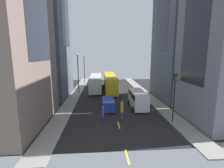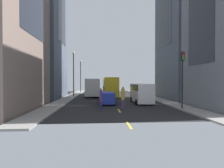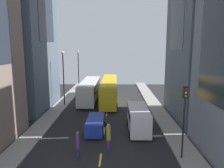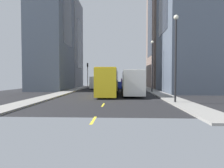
% 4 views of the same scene
% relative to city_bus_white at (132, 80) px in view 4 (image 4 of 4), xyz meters
% --- Properties ---
extents(ground_plane, '(40.54, 40.54, 0.00)m').
position_rel_city_bus_white_xyz_m(ground_plane, '(3.14, -4.23, -2.01)').
color(ground_plane, black).
extents(sidewalk_west, '(2.16, 44.00, 0.15)m').
position_rel_city_bus_white_xyz_m(sidewalk_west, '(-4.05, -4.23, -1.93)').
color(sidewalk_west, gray).
rests_on(sidewalk_west, ground).
extents(sidewalk_east, '(2.16, 44.00, 0.15)m').
position_rel_city_bus_white_xyz_m(sidewalk_east, '(10.33, -4.23, -1.93)').
color(sidewalk_east, gray).
rests_on(sidewalk_east, ground).
extents(lane_stripe_0, '(0.16, 2.00, 0.01)m').
position_rel_city_bus_white_xyz_m(lane_stripe_0, '(3.14, -25.23, -2.00)').
color(lane_stripe_0, yellow).
rests_on(lane_stripe_0, ground).
extents(lane_stripe_1, '(0.16, 2.00, 0.01)m').
position_rel_city_bus_white_xyz_m(lane_stripe_1, '(3.14, -19.23, -2.00)').
color(lane_stripe_1, yellow).
rests_on(lane_stripe_1, ground).
extents(lane_stripe_2, '(0.16, 2.00, 0.01)m').
position_rel_city_bus_white_xyz_m(lane_stripe_2, '(3.14, -13.23, -2.00)').
color(lane_stripe_2, yellow).
rests_on(lane_stripe_2, ground).
extents(lane_stripe_3, '(0.16, 2.00, 0.01)m').
position_rel_city_bus_white_xyz_m(lane_stripe_3, '(3.14, -7.23, -2.00)').
color(lane_stripe_3, yellow).
rests_on(lane_stripe_3, ground).
extents(lane_stripe_4, '(0.16, 2.00, 0.01)m').
position_rel_city_bus_white_xyz_m(lane_stripe_4, '(3.14, -1.23, -2.00)').
color(lane_stripe_4, yellow).
rests_on(lane_stripe_4, ground).
extents(lane_stripe_5, '(0.16, 2.00, 0.01)m').
position_rel_city_bus_white_xyz_m(lane_stripe_5, '(3.14, 4.77, -2.00)').
color(lane_stripe_5, yellow).
rests_on(lane_stripe_5, ground).
extents(lane_stripe_6, '(0.16, 2.00, 0.01)m').
position_rel_city_bus_white_xyz_m(lane_stripe_6, '(3.14, 10.77, -2.00)').
color(lane_stripe_6, yellow).
rests_on(lane_stripe_6, ground).
extents(lane_stripe_7, '(0.16, 2.00, 0.01)m').
position_rel_city_bus_white_xyz_m(lane_stripe_7, '(3.14, 16.77, -2.00)').
color(lane_stripe_7, yellow).
rests_on(lane_stripe_7, ground).
extents(building_west_0, '(6.64, 11.95, 32.88)m').
position_rel_city_bus_white_xyz_m(building_west_0, '(-8.62, -18.42, 14.43)').
color(building_west_0, '#7A665B').
rests_on(building_west_0, ground).
extents(building_east_0, '(6.71, 8.92, 20.86)m').
position_rel_city_bus_white_xyz_m(building_east_0, '(14.93, -18.86, 8.42)').
color(building_east_0, slate).
rests_on(building_east_0, ground).
extents(city_bus_white, '(2.80, 11.81, 3.35)m').
position_rel_city_bus_white_xyz_m(city_bus_white, '(0.00, 0.00, 0.00)').
color(city_bus_white, silver).
rests_on(city_bus_white, ground).
extents(streetcar_yellow, '(2.70, 14.03, 3.59)m').
position_rel_city_bus_white_xyz_m(streetcar_yellow, '(3.28, -0.08, 0.12)').
color(streetcar_yellow, yellow).
rests_on(streetcar_yellow, ground).
extents(delivery_van_white, '(2.25, 5.76, 2.58)m').
position_rel_city_bus_white_xyz_m(delivery_van_white, '(6.77, -13.09, -0.49)').
color(delivery_van_white, white).
rests_on(delivery_van_white, ground).
extents(car_blue_0, '(1.92, 4.55, 1.50)m').
position_rel_city_bus_white_xyz_m(car_blue_0, '(2.21, -13.49, -1.12)').
color(car_blue_0, '#2338AD').
rests_on(car_blue_0, ground).
extents(pedestrian_crossing_near, '(0.29, 0.29, 2.27)m').
position_rel_city_bus_white_xyz_m(pedestrian_crossing_near, '(1.32, -18.98, -0.78)').
color(pedestrian_crossing_near, navy).
rests_on(pedestrian_crossing_near, ground).
extents(pedestrian_waiting_curb, '(0.38, 0.38, 2.35)m').
position_rel_city_bus_white_xyz_m(pedestrian_waiting_curb, '(3.74, -17.45, -0.76)').
color(pedestrian_waiting_curb, '#593372').
rests_on(pedestrian_waiting_curb, ground).
extents(traffic_light_near_corner, '(0.32, 0.44, 5.79)m').
position_rel_city_bus_white_xyz_m(traffic_light_near_corner, '(9.65, -19.05, 2.17)').
color(traffic_light_near_corner, black).
rests_on(traffic_light_near_corner, ground).
extents(streetlamp_near, '(0.44, 0.44, 8.15)m').
position_rel_city_bus_white_xyz_m(streetlamp_near, '(-3.47, -3.37, 3.04)').
color(streetlamp_near, black).
rests_on(streetlamp_near, ground).
extents(streetlamp_far, '(0.44, 0.44, 8.00)m').
position_rel_city_bus_white_xyz_m(streetlamp_far, '(-3.47, 9.62, 2.97)').
color(streetlamp_far, black).
rests_on(streetlamp_far, ground).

